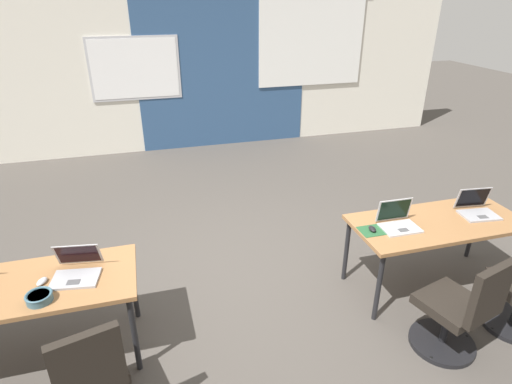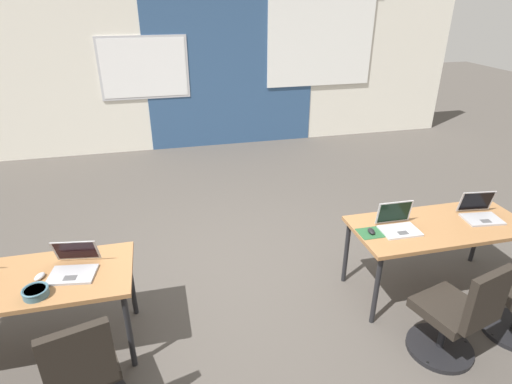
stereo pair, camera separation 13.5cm
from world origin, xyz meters
name	(u,v)px [view 1 (the left image)]	position (x,y,z in m)	size (l,w,h in m)	color
ground_plane	(240,277)	(0.00, 0.00, 0.00)	(24.00, 24.00, 0.00)	#47423D
back_wall_assembly	(184,68)	(0.04, 4.20, 1.41)	(10.00, 0.27, 2.80)	silver
desk_near_left	(23,292)	(-1.75, -0.60, 0.66)	(1.60, 0.70, 0.72)	olive
desk_near_right	(437,226)	(1.75, -0.60, 0.66)	(1.60, 0.70, 0.72)	olive
laptop_near_right_inner	(398,222)	(1.33, -0.59, 0.77)	(0.34, 0.27, 0.24)	#B7B7BC
mousepad_near_right_inner	(372,231)	(1.07, -0.60, 0.72)	(0.22, 0.19, 0.00)	#23512D
mouse_near_right_inner	(372,229)	(1.07, -0.60, 0.74)	(0.07, 0.11, 0.03)	black
chair_near_right_inner	(458,314)	(1.41, -1.39, 0.38)	(0.54, 0.59, 0.92)	black
laptop_near_left_inner	(76,270)	(-1.37, -0.58, 0.77)	(0.37, 0.36, 0.22)	#9E9EA3
mouse_near_left_inner	(42,281)	(-1.61, -0.61, 0.74)	(0.09, 0.11, 0.03)	#B2B2B7
chair_near_left_inner	(91,382)	(-1.28, -1.29, 0.38)	(0.54, 0.59, 0.92)	black
laptop_near_right_end	(477,209)	(2.18, -0.58, 0.77)	(0.36, 0.32, 0.23)	#9E9EA3
snack_bowl	(39,297)	(-1.59, -0.82, 0.76)	(0.18, 0.18, 0.06)	#3D6070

